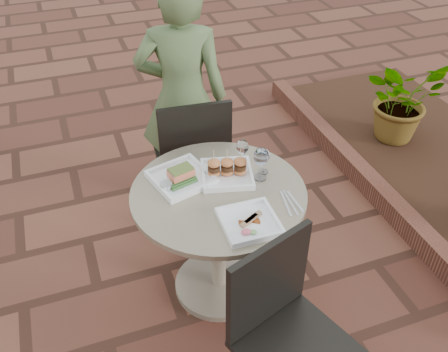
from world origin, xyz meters
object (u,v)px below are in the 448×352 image
object	(u,v)px
chair_near	(283,321)
cafe_table	(219,227)
chair_far	(193,150)
plate_salmon	(181,177)
plate_tuna	(249,222)
diner	(182,98)
plate_sliders	(227,171)

from	to	relation	value
chair_near	cafe_table	bearing A→B (deg)	74.14
chair_far	plate_salmon	bearing A→B (deg)	72.32
plate_salmon	plate_tuna	distance (m)	0.48
chair_near	diner	xyz separation A→B (m)	(0.03, 1.59, 0.24)
diner	plate_salmon	xyz separation A→B (m)	(-0.22, -0.73, -0.04)
diner	chair_far	bearing A→B (deg)	105.24
diner	plate_salmon	world-z (taller)	diner
plate_tuna	diner	bearing A→B (deg)	89.23
chair_near	plate_salmon	bearing A→B (deg)	83.43
chair_near	plate_salmon	distance (m)	0.90
cafe_table	plate_tuna	world-z (taller)	plate_tuna
diner	cafe_table	bearing A→B (deg)	103.80
chair_far	diner	size ratio (longest dim) A/B	0.59
cafe_table	plate_tuna	bearing A→B (deg)	-79.04
plate_sliders	plate_salmon	bearing A→B (deg)	168.46
chair_far	plate_salmon	xyz separation A→B (m)	(-0.21, -0.49, 0.20)
diner	plate_sliders	bearing A→B (deg)	109.36
diner	plate_sliders	distance (m)	0.78
chair_far	plate_tuna	world-z (taller)	chair_far
plate_salmon	plate_tuna	size ratio (longest dim) A/B	1.30
plate_tuna	plate_salmon	bearing A→B (deg)	115.53
cafe_table	chair_far	world-z (taller)	chair_far
plate_sliders	cafe_table	bearing A→B (deg)	-129.37
cafe_table	plate_salmon	bearing A→B (deg)	135.16
chair_far	chair_near	world-z (taller)	same
cafe_table	plate_salmon	size ratio (longest dim) A/B	2.58
cafe_table	diner	bearing A→B (deg)	85.47
plate_sliders	plate_tuna	size ratio (longest dim) A/B	1.21
plate_salmon	diner	bearing A→B (deg)	73.21
cafe_table	plate_tuna	size ratio (longest dim) A/B	3.36
cafe_table	plate_salmon	distance (m)	0.34
chair_near	plate_sliders	distance (m)	0.84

